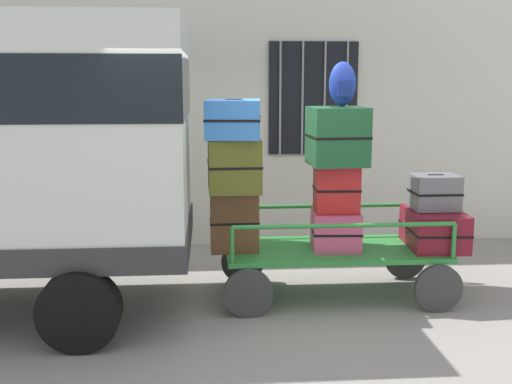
{
  "coord_description": "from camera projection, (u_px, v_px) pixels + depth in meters",
  "views": [
    {
      "loc": [
        -0.44,
        -6.03,
        2.27
      ],
      "look_at": [
        0.03,
        0.19,
        1.13
      ],
      "focal_mm": 43.8,
      "sensor_mm": 36.0,
      "label": 1
    }
  ],
  "objects": [
    {
      "name": "suitcase_left_bottom",
      "position": [
        234.0,
        221.0,
        6.34
      ],
      "size": [
        0.5,
        0.32,
        0.63
      ],
      "color": "brown",
      "rests_on": "luggage_cart"
    },
    {
      "name": "suitcase_left_middle",
      "position": [
        234.0,
        164.0,
        6.27
      ],
      "size": [
        0.53,
        0.73,
        0.53
      ],
      "color": "#4C5119",
      "rests_on": "suitcase_left_bottom"
    },
    {
      "name": "ground_plane",
      "position": [
        255.0,
        304.0,
        6.35
      ],
      "size": [
        40.0,
        40.0,
        0.0
      ],
      "primitive_type": "plane",
      "color": "gray"
    },
    {
      "name": "suitcase_midleft_middle",
      "position": [
        336.0,
        189.0,
        6.36
      ],
      "size": [
        0.46,
        0.37,
        0.48
      ],
      "color": "#B21E1E",
      "rests_on": "suitcase_midleft_bottom"
    },
    {
      "name": "luggage_cart",
      "position": [
        334.0,
        258.0,
        6.53
      ],
      "size": [
        2.35,
        1.11,
        0.53
      ],
      "color": "#2D8438",
      "rests_on": "ground"
    },
    {
      "name": "backpack",
      "position": [
        343.0,
        84.0,
        6.22
      ],
      "size": [
        0.27,
        0.22,
        0.44
      ],
      "color": "navy",
      "rests_on": "suitcase_midleft_top"
    },
    {
      "name": "suitcase_midleft_bottom",
      "position": [
        336.0,
        230.0,
        6.43
      ],
      "size": [
        0.52,
        0.52,
        0.4
      ],
      "color": "#CC4C72",
      "rests_on": "luggage_cart"
    },
    {
      "name": "suitcase_center_bottom",
      "position": [
        434.0,
        228.0,
        6.52
      ],
      "size": [
        0.6,
        0.81,
        0.39
      ],
      "color": "maroon",
      "rests_on": "luggage_cart"
    },
    {
      "name": "cart_railing",
      "position": [
        335.0,
        219.0,
        6.45
      ],
      "size": [
        2.22,
        0.98,
        0.37
      ],
      "color": "#2D8438",
      "rests_on": "luggage_cart"
    },
    {
      "name": "suitcase_center_middle",
      "position": [
        435.0,
        192.0,
        6.49
      ],
      "size": [
        0.47,
        0.38,
        0.37
      ],
      "color": "slate",
      "rests_on": "suitcase_center_bottom"
    },
    {
      "name": "suitcase_left_top",
      "position": [
        234.0,
        118.0,
        6.17
      ],
      "size": [
        0.59,
        0.8,
        0.38
      ],
      "color": "#3372C6",
      "rests_on": "suitcase_left_middle"
    },
    {
      "name": "building_wall",
      "position": [
        241.0,
        61.0,
        8.41
      ],
      "size": [
        12.0,
        0.38,
        5.0
      ],
      "color": "silver",
      "rests_on": "ground"
    },
    {
      "name": "suitcase_midleft_top",
      "position": [
        337.0,
        136.0,
        6.29
      ],
      "size": [
        0.59,
        0.59,
        0.59
      ],
      "color": "#194C28",
      "rests_on": "suitcase_midleft_middle"
    }
  ]
}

